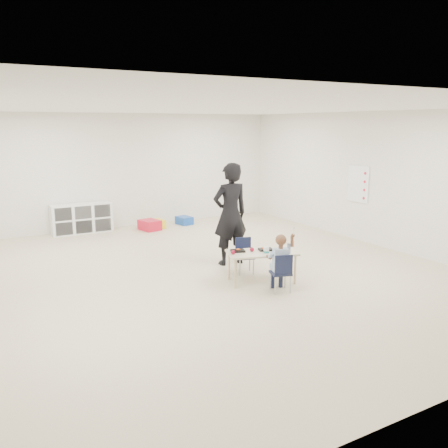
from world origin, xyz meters
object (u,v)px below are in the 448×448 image
cubby_shelf (82,218)px  chair_near (281,272)px  table (262,266)px  child (281,261)px  adult (230,214)px

cubby_shelf → chair_near: bearing=-73.1°
table → cubby_shelf: bearing=125.5°
chair_near → cubby_shelf: cubby_shelf is taller
chair_near → cubby_shelf: bearing=123.9°
table → chair_near: chair_near is taller
table → cubby_shelf: 5.37m
cubby_shelf → child: bearing=-73.1°
chair_near → table: bearing=106.8°
table → adult: size_ratio=0.66×
table → chair_near: 0.52m
child → chair_near: bearing=0.0°
child → cubby_shelf: bearing=123.9°
table → chair_near: (-0.00, -0.52, 0.05)m
chair_near → cubby_shelf: 5.86m
chair_near → child: bearing=0.0°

